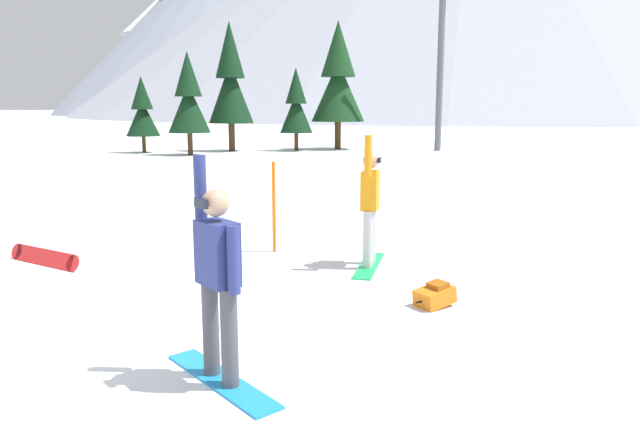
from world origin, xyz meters
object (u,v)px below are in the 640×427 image
object	(u,v)px
backpack_orange	(435,295)
pine_tree_short	(338,80)
snowboarder_foreground	(218,279)
pine_tree_slender	(296,106)
loose_snowboard_near_right	(45,257)
pine_tree_tall	(188,99)
ski_lift_tower	(441,44)
snowboarder_midground	(370,205)
pine_tree_twin	(230,81)
pine_tree_young	(142,111)
trail_marker_pole	(274,207)

from	to	relation	value
backpack_orange	pine_tree_short	distance (m)	27.77
snowboarder_foreground	pine_tree_slender	size ratio (longest dim) A/B	0.44
loose_snowboard_near_right	pine_tree_tall	size ratio (longest dim) A/B	0.30
ski_lift_tower	loose_snowboard_near_right	bearing A→B (deg)	-110.37
pine_tree_tall	pine_tree_slender	distance (m)	6.04
snowboarder_midground	pine_tree_tall	world-z (taller)	pine_tree_tall
snowboarder_foreground	backpack_orange	distance (m)	3.19
snowboarder_midground	pine_tree_tall	size ratio (longest dim) A/B	0.39
backpack_orange	pine_tree_tall	bearing A→B (deg)	112.66
ski_lift_tower	pine_tree_twin	bearing A→B (deg)	-174.79
snowboarder_midground	ski_lift_tower	world-z (taller)	ski_lift_tower
backpack_orange	pine_tree_slender	world-z (taller)	pine_tree_slender
backpack_orange	pine_tree_young	xyz separation A→B (m)	(-12.39, 24.12, 2.05)
snowboarder_foreground	pine_tree_young	bearing A→B (deg)	111.23
snowboarder_foreground	snowboarder_midground	world-z (taller)	snowboarder_midground
snowboarder_midground	pine_tree_young	distance (m)	25.17
pine_tree_short	pine_tree_slender	world-z (taller)	pine_tree_short
snowboarder_midground	snowboarder_foreground	bearing A→B (deg)	-109.14
snowboarder_foreground	pine_tree_tall	size ratio (longest dim) A/B	0.39
backpack_orange	pine_tree_twin	xyz separation A→B (m)	(-7.94, 25.56, 3.65)
pine_tree_twin	pine_tree_young	size ratio (longest dim) A/B	1.74
loose_snowboard_near_right	pine_tree_twin	size ratio (longest dim) A/B	0.22
snowboarder_foreground	pine_tree_young	world-z (taller)	pine_tree_young
snowboarder_foreground	ski_lift_tower	world-z (taller)	ski_lift_tower
loose_snowboard_near_right	pine_tree_tall	distance (m)	21.60
pine_tree_tall	pine_tree_slender	bearing A→B (deg)	32.77
snowboarder_midground	pine_tree_tall	bearing A→B (deg)	112.62
loose_snowboard_near_right	pine_tree_young	size ratio (longest dim) A/B	0.38
snowboarder_foreground	ski_lift_tower	bearing A→B (deg)	78.92
pine_tree_twin	pine_tree_tall	bearing A→B (deg)	-118.11
ski_lift_tower	snowboarder_midground	bearing A→B (deg)	-99.72
pine_tree_tall	pine_tree_slender	size ratio (longest dim) A/B	1.13
loose_snowboard_near_right	ski_lift_tower	xyz separation A→B (m)	(9.29, 25.02, 5.62)
pine_tree_slender	ski_lift_tower	distance (m)	8.55
snowboarder_midground	pine_tree_twin	size ratio (longest dim) A/B	0.29
pine_tree_young	pine_tree_twin	bearing A→B (deg)	18.03
snowboarder_foreground	pine_tree_young	distance (m)	28.25
snowboarder_midground	pine_tree_short	xyz separation A→B (m)	(-1.37, 25.61, 2.97)
backpack_orange	pine_tree_slender	size ratio (longest dim) A/B	0.12
pine_tree_twin	ski_lift_tower	distance (m)	11.63
loose_snowboard_near_right	backpack_orange	size ratio (longest dim) A/B	2.73
backpack_orange	pine_tree_twin	distance (m)	27.02
backpack_orange	pine_tree_slender	xyz separation A→B (m)	(-4.40, 25.96, 2.34)
snowboarder_foreground	pine_tree_young	size ratio (longest dim) A/B	0.50
backpack_orange	pine_tree_slender	bearing A→B (deg)	99.62
pine_tree_short	loose_snowboard_near_right	bearing A→B (deg)	-98.09
trail_marker_pole	pine_tree_tall	xyz separation A→B (m)	(-7.11, 20.06, 2.04)
trail_marker_pole	pine_tree_short	xyz separation A→B (m)	(0.22, 24.79, 3.16)
pine_tree_young	loose_snowboard_near_right	bearing A→B (deg)	-73.75
backpack_orange	pine_tree_tall	world-z (taller)	pine_tree_tall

